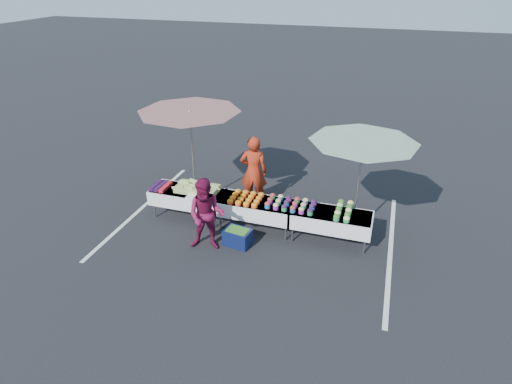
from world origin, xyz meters
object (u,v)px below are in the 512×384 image
(vendor, at_px, (254,171))
(customer, at_px, (206,215))
(table_center, at_px, (256,207))
(table_left, at_px, (188,196))
(table_right, at_px, (331,219))
(storage_bin, at_px, (238,237))
(umbrella_left, at_px, (190,120))
(umbrella_right, at_px, (362,150))

(vendor, relative_size, customer, 1.13)
(table_center, bearing_deg, customer, -125.38)
(table_left, height_order, vendor, vendor)
(table_right, height_order, customer, customer)
(vendor, bearing_deg, storage_bin, 85.57)
(table_left, relative_size, umbrella_left, 0.58)
(table_left, xyz_separation_m, vendor, (1.37, 1.13, 0.38))
(table_center, distance_m, umbrella_left, 2.71)
(table_left, distance_m, umbrella_right, 4.41)
(vendor, bearing_deg, umbrella_right, 153.44)
(storage_bin, bearing_deg, umbrella_right, 33.76)
(table_left, xyz_separation_m, table_center, (1.80, 0.00, 0.00))
(table_left, height_order, table_center, same)
(table_center, relative_size, umbrella_left, 0.58)
(customer, bearing_deg, table_right, 12.38)
(table_center, xyz_separation_m, umbrella_right, (2.29, 0.40, 1.61))
(table_center, relative_size, storage_bin, 2.84)
(table_left, bearing_deg, umbrella_right, 5.59)
(customer, height_order, storage_bin, customer)
(table_right, height_order, vendor, vendor)
(table_center, height_order, storage_bin, table_center)
(customer, bearing_deg, table_center, 43.74)
(table_left, distance_m, table_center, 1.80)
(table_left, relative_size, table_center, 1.00)
(table_right, xyz_separation_m, customer, (-2.59, -1.11, 0.28))
(table_center, height_order, umbrella_right, umbrella_right)
(table_center, distance_m, storage_bin, 0.90)
(table_left, xyz_separation_m, table_right, (3.60, 0.00, 0.00))
(table_left, bearing_deg, table_center, 0.00)
(table_left, relative_size, customer, 1.08)
(customer, distance_m, umbrella_right, 3.68)
(table_right, height_order, umbrella_left, umbrella_left)
(vendor, bearing_deg, table_center, 99.17)
(customer, distance_m, umbrella_left, 2.60)
(vendor, bearing_deg, umbrella_left, 5.49)
(table_center, xyz_separation_m, vendor, (-0.43, 1.13, 0.38))
(vendor, height_order, umbrella_left, umbrella_left)
(umbrella_left, bearing_deg, storage_bin, -40.21)
(table_left, height_order, table_right, same)
(table_right, distance_m, umbrella_right, 1.73)
(umbrella_left, bearing_deg, vendor, 17.05)
(customer, height_order, umbrella_right, umbrella_right)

